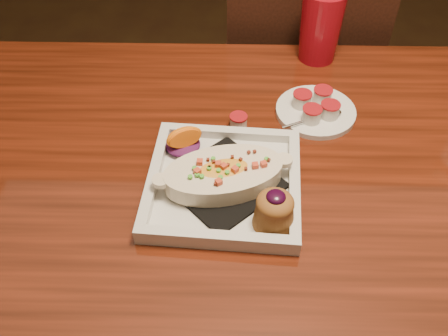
{
  "coord_description": "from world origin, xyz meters",
  "views": [
    {
      "loc": [
        -0.18,
        -0.58,
        1.4
      ],
      "look_at": [
        -0.2,
        0.02,
        0.77
      ],
      "focal_mm": 40.0,
      "sensor_mm": 36.0,
      "label": 1
    }
  ],
  "objects_px": {
    "plate": "(228,181)",
    "saucer": "(315,109)",
    "chair_far": "(294,83)",
    "red_tumbler": "(321,26)",
    "table": "(328,221)"
  },
  "relations": [
    {
      "from": "plate",
      "to": "saucer",
      "type": "bearing_deg",
      "value": 54.59
    },
    {
      "from": "table",
      "to": "red_tumbler",
      "type": "bearing_deg",
      "value": 89.04
    },
    {
      "from": "chair_far",
      "to": "saucer",
      "type": "relative_size",
      "value": 5.79
    },
    {
      "from": "chair_far",
      "to": "plate",
      "type": "distance_m",
      "value": 0.72
    },
    {
      "from": "plate",
      "to": "saucer",
      "type": "distance_m",
      "value": 0.27
    },
    {
      "from": "chair_far",
      "to": "red_tumbler",
      "type": "relative_size",
      "value": 5.78
    },
    {
      "from": "saucer",
      "to": "table",
      "type": "bearing_deg",
      "value": -84.94
    },
    {
      "from": "chair_far",
      "to": "saucer",
      "type": "bearing_deg",
      "value": 87.73
    },
    {
      "from": "chair_far",
      "to": "plate",
      "type": "relative_size",
      "value": 3.36
    },
    {
      "from": "table",
      "to": "saucer",
      "type": "bearing_deg",
      "value": 95.06
    },
    {
      "from": "table",
      "to": "saucer",
      "type": "height_order",
      "value": "saucer"
    },
    {
      "from": "chair_far",
      "to": "red_tumbler",
      "type": "height_order",
      "value": "chair_far"
    },
    {
      "from": "chair_far",
      "to": "red_tumbler",
      "type": "bearing_deg",
      "value": 91.67
    },
    {
      "from": "chair_far",
      "to": "plate",
      "type": "xyz_separation_m",
      "value": [
        -0.19,
        -0.65,
        0.27
      ]
    },
    {
      "from": "chair_far",
      "to": "red_tumbler",
      "type": "distance_m",
      "value": 0.4
    }
  ]
}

